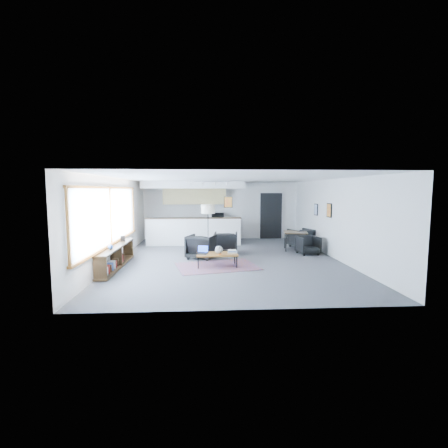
{
  "coord_description": "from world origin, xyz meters",
  "views": [
    {
      "loc": [
        -0.75,
        -10.34,
        2.24
      ],
      "look_at": [
        -0.11,
        0.4,
        1.11
      ],
      "focal_mm": 26.0,
      "sensor_mm": 36.0,
      "label": 1
    }
  ],
  "objects": [
    {
      "name": "kitchenette",
      "position": [
        -1.2,
        3.71,
        1.38
      ],
      "size": [
        4.2,
        1.96,
        2.6
      ],
      "color": "white",
      "rests_on": "floor"
    },
    {
      "name": "coaster",
      "position": [
        -0.33,
        -1.17,
        0.39
      ],
      "size": [
        0.11,
        0.11,
        0.01
      ],
      "rotation": [
        0.0,
        0.0,
        -0.16
      ],
      "color": "#E5590C",
      "rests_on": "coffee_table"
    },
    {
      "name": "window",
      "position": [
        -3.46,
        -0.9,
        1.46
      ],
      "size": [
        0.1,
        5.95,
        1.66
      ],
      "color": "#8CBFFF",
      "rests_on": "room"
    },
    {
      "name": "wall_art_upper",
      "position": [
        3.47,
        1.7,
        1.5
      ],
      "size": [
        0.03,
        0.34,
        0.44
      ],
      "color": "black",
      "rests_on": "room"
    },
    {
      "name": "floor_lamp",
      "position": [
        -0.63,
        1.29,
        1.49
      ],
      "size": [
        0.64,
        0.64,
        1.72
      ],
      "rotation": [
        0.0,
        0.0,
        -0.39
      ],
      "color": "black",
      "rests_on": "floor"
    },
    {
      "name": "book_stack",
      "position": [
        0.06,
        -0.92,
        0.43
      ],
      "size": [
        0.3,
        0.26,
        0.09
      ],
      "rotation": [
        0.0,
        0.0,
        -0.14
      ],
      "color": "silver",
      "rests_on": "coffee_table"
    },
    {
      "name": "armchair_right",
      "position": [
        -0.01,
        0.96,
        0.42
      ],
      "size": [
        0.88,
        0.84,
        0.83
      ],
      "primitive_type": "imported",
      "rotation": [
        0.0,
        0.0,
        3.04
      ],
      "color": "black",
      "rests_on": "floor"
    },
    {
      "name": "dining_chair_far",
      "position": [
        3.0,
        1.97,
        0.35
      ],
      "size": [
        0.86,
        0.84,
        0.7
      ],
      "primitive_type": "imported",
      "rotation": [
        0.0,
        0.0,
        3.52
      ],
      "color": "black",
      "rests_on": "floor"
    },
    {
      "name": "dining_table",
      "position": [
        2.62,
        1.41,
        0.63
      ],
      "size": [
        0.96,
        0.96,
        0.69
      ],
      "rotation": [
        0.0,
        0.0,
        -0.19
      ],
      "color": "#312111",
      "rests_on": "floor"
    },
    {
      "name": "dining_chair_near",
      "position": [
        2.84,
        0.61,
        0.3
      ],
      "size": [
        0.66,
        0.63,
        0.6
      ],
      "primitive_type": "imported",
      "rotation": [
        0.0,
        0.0,
        0.16
      ],
      "color": "black",
      "rests_on": "floor"
    },
    {
      "name": "doorway",
      "position": [
        2.3,
        4.42,
        1.07
      ],
      "size": [
        1.1,
        0.12,
        2.15
      ],
      "color": "black",
      "rests_on": "room"
    },
    {
      "name": "armchair_left",
      "position": [
        -0.87,
        0.15,
        0.43
      ],
      "size": [
        1.05,
        1.02,
        0.86
      ],
      "primitive_type": "imported",
      "rotation": [
        0.0,
        0.0,
        2.8
      ],
      "color": "black",
      "rests_on": "floor"
    },
    {
      "name": "track_light",
      "position": [
        -0.59,
        2.2,
        2.53
      ],
      "size": [
        1.6,
        0.07,
        0.15
      ],
      "color": "silver",
      "rests_on": "room"
    },
    {
      "name": "wall_art_lower",
      "position": [
        3.47,
        0.4,
        1.55
      ],
      "size": [
        0.03,
        0.38,
        0.48
      ],
      "color": "black",
      "rests_on": "room"
    },
    {
      "name": "room",
      "position": [
        0.0,
        0.0,
        1.3
      ],
      "size": [
        7.02,
        9.02,
        2.62
      ],
      "color": "#4A4A4C",
      "rests_on": "ground"
    },
    {
      "name": "ceramic_pot",
      "position": [
        -0.34,
        -1.05,
        0.51
      ],
      "size": [
        0.23,
        0.23,
        0.23
      ],
      "rotation": [
        0.0,
        0.0,
        -0.1
      ],
      "color": "gray",
      "rests_on": "coffee_table"
    },
    {
      "name": "coffee_table",
      "position": [
        -0.4,
        -1.0,
        0.36
      ],
      "size": [
        1.21,
        0.66,
        0.39
      ],
      "rotation": [
        0.0,
        0.0,
        0.02
      ],
      "color": "brown",
      "rests_on": "floor"
    },
    {
      "name": "laptop",
      "position": [
        -0.82,
        -0.97,
        0.46
      ],
      "size": [
        0.38,
        0.34,
        0.23
      ],
      "rotation": [
        0.0,
        0.0,
        -0.28
      ],
      "color": "black",
      "rests_on": "coffee_table"
    },
    {
      "name": "console",
      "position": [
        -3.3,
        -1.05,
        0.33
      ],
      "size": [
        0.35,
        3.0,
        0.8
      ],
      "color": "#312111",
      "rests_on": "floor"
    },
    {
      "name": "microwave",
      "position": [
        -0.16,
        4.15,
        1.11
      ],
      "size": [
        0.56,
        0.37,
        0.36
      ],
      "primitive_type": "imported",
      "rotation": [
        0.0,
        0.0,
        -0.16
      ],
      "color": "black",
      "rests_on": "kitchenette"
    },
    {
      "name": "kilim_rug",
      "position": [
        -0.4,
        -1.0,
        0.01
      ],
      "size": [
        2.58,
        2.03,
        0.01
      ],
      "rotation": [
        0.0,
        0.0,
        0.22
      ],
      "color": "brown",
      "rests_on": "floor"
    }
  ]
}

